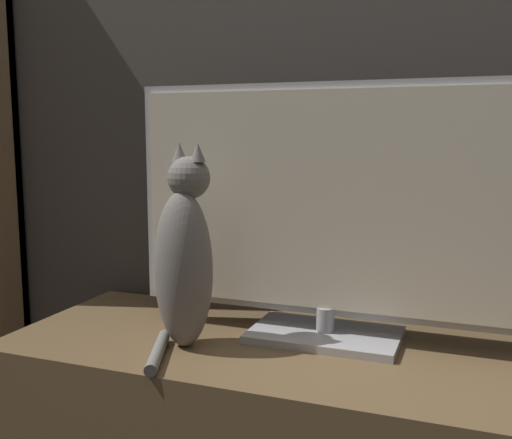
{
  "coord_description": "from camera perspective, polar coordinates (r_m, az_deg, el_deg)",
  "views": [
    {
      "loc": [
        0.46,
        -0.41,
        1.03
      ],
      "look_at": [
        -0.04,
        0.9,
        0.82
      ],
      "focal_mm": 42.0,
      "sensor_mm": 36.0,
      "label": 1
    }
  ],
  "objects": [
    {
      "name": "cat",
      "position": [
        1.43,
        -6.81,
        -3.81
      ],
      "size": [
        0.17,
        0.29,
        0.49
      ],
      "rotation": [
        0.0,
        0.0,
        -0.22
      ],
      "color": "gray",
      "rests_on": "tv_stand"
    },
    {
      "name": "tv",
      "position": [
        1.46,
        6.82,
        0.7
      ],
      "size": [
        0.99,
        0.22,
        0.63
      ],
      "color": "#B7B7BC",
      "rests_on": "tv_stand"
    },
    {
      "name": "wall_back",
      "position": [
        1.73,
        5.2,
        17.4
      ],
      "size": [
        4.8,
        0.05,
        2.6
      ],
      "color": "#47423D",
      "rests_on": "ground_plane"
    }
  ]
}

